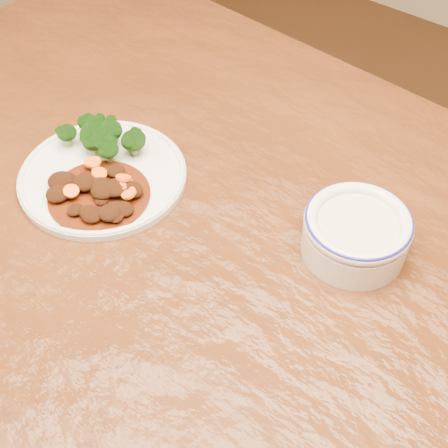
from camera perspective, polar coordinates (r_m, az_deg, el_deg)
The scene contains 5 objects.
dining_table at distance 0.83m, azimuth 1.52°, elevation -7.09°, with size 1.56×1.00×0.75m.
dinner_plate at distance 0.88m, azimuth -11.04°, elevation 4.40°, with size 0.23×0.23×0.01m.
broccoli_florets at distance 0.90m, azimuth -11.13°, elevation 7.90°, with size 0.12×0.08×0.04m.
mince_stew at distance 0.84m, azimuth -11.72°, elevation 2.89°, with size 0.14×0.14×0.03m.
dip_bowl at distance 0.77m, azimuth 11.99°, elevation -0.72°, with size 0.13×0.13×0.06m.
Camera 1 is at (0.28, -0.39, 1.35)m, focal length 50.00 mm.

